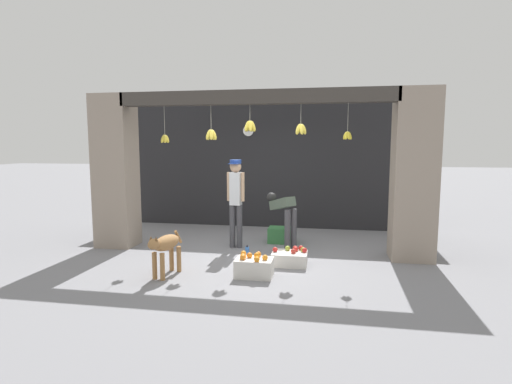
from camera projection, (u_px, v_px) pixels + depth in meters
ground_plane at (252, 256)px, 7.04m from camera, size 60.00×60.00×0.00m
shop_back_wall at (272, 166)px, 9.40m from camera, size 6.73×0.12×2.88m
shop_pillar_left at (116, 172)px, 7.62m from camera, size 0.70×0.60×2.88m
shop_pillar_right at (414, 175)px, 6.70m from camera, size 0.70×0.60×2.88m
storefront_awning at (253, 100)px, 6.83m from camera, size 4.83×0.26×0.91m
dog at (165, 246)px, 5.93m from camera, size 0.34×0.82×0.67m
shopkeeper at (236, 196)px, 7.52m from camera, size 0.34×0.28×1.68m
worker_stooping at (284, 213)px, 7.41m from camera, size 0.62×0.68×1.03m
fruit_crate_oranges at (254, 267)px, 5.94m from camera, size 0.55×0.38×0.35m
fruit_crate_apples at (290, 258)px, 6.52m from camera, size 0.57×0.43×0.29m
produce_box_green at (282, 235)px, 8.02m from camera, size 0.55×0.39×0.30m
water_bottle at (247, 254)px, 6.68m from camera, size 0.07×0.07×0.29m
wall_clock at (248, 131)px, 9.32m from camera, size 0.26×0.03×0.26m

